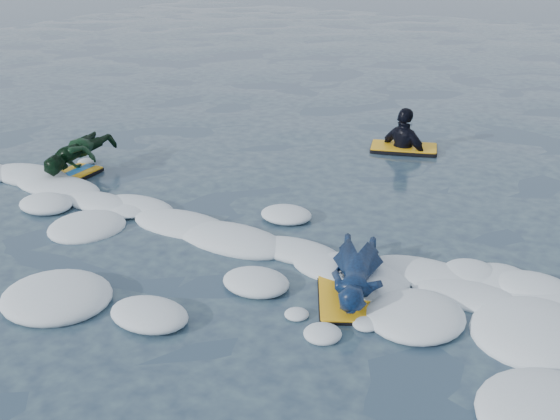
% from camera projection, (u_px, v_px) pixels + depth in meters
% --- Properties ---
extents(ground, '(120.00, 120.00, 0.00)m').
position_uv_depth(ground, '(125.00, 284.00, 6.97)').
color(ground, '#1A2940').
rests_on(ground, ground).
extents(foam_band, '(12.00, 3.10, 0.30)m').
position_uv_depth(foam_band, '(187.00, 245.00, 7.80)').
color(foam_band, white).
rests_on(foam_band, ground).
extents(prone_woman_unit, '(0.98, 1.55, 0.37)m').
position_uv_depth(prone_woman_unit, '(356.00, 275.00, 6.76)').
color(prone_woman_unit, black).
rests_on(prone_woman_unit, ground).
extents(prone_child_unit, '(0.75, 1.33, 0.50)m').
position_uv_depth(prone_child_unit, '(80.00, 157.00, 9.86)').
color(prone_child_unit, black).
rests_on(prone_child_unit, ground).
extents(waiting_rider_unit, '(1.14, 0.85, 1.53)m').
position_uv_depth(waiting_rider_unit, '(403.00, 155.00, 10.96)').
color(waiting_rider_unit, black).
rests_on(waiting_rider_unit, ground).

